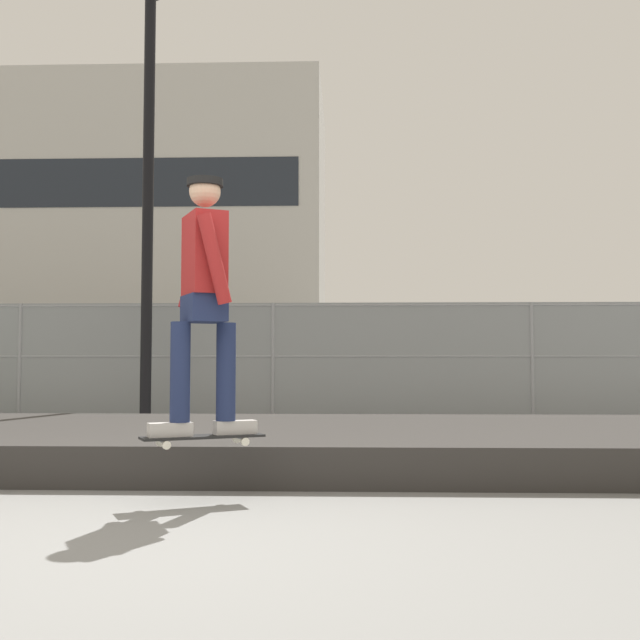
% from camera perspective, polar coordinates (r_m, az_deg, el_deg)
% --- Properties ---
extents(ground_plane, '(120.00, 120.00, 0.00)m').
position_cam_1_polar(ground_plane, '(4.11, -14.65, -15.99)').
color(ground_plane, slate).
extents(gravel_berm, '(10.26, 3.53, 0.31)m').
position_cam_1_polar(gravel_berm, '(7.34, -7.01, -9.14)').
color(gravel_berm, '#33302D').
rests_on(gravel_berm, ground_plane).
extents(skateboard, '(0.81, 0.53, 0.07)m').
position_cam_1_polar(skateboard, '(5.08, -8.79, -8.70)').
color(skateboard, black).
extents(skater, '(0.69, 0.62, 1.72)m').
position_cam_1_polar(skater, '(5.08, -8.70, 2.46)').
color(skater, '#B2ADA8').
rests_on(skater, skateboard).
extents(chain_fence, '(23.98, 0.06, 1.85)m').
position_cam_1_polar(chain_fence, '(11.80, -3.55, -3.15)').
color(chain_fence, gray).
rests_on(chain_fence, ground_plane).
extents(street_lamp, '(0.44, 0.44, 6.58)m').
position_cam_1_polar(street_lamp, '(11.54, -12.74, 12.93)').
color(street_lamp, black).
rests_on(street_lamp, ground_plane).
extents(parked_car_near, '(4.53, 2.21, 1.66)m').
position_cam_1_polar(parked_car_near, '(16.00, -22.70, -3.27)').
color(parked_car_near, silver).
rests_on(parked_car_near, ground_plane).
extents(parked_car_mid, '(4.47, 2.08, 1.66)m').
position_cam_1_polar(parked_car_mid, '(14.15, 2.00, -3.55)').
color(parked_car_mid, '#474C54').
rests_on(parked_car_mid, ground_plane).
extents(library_building, '(25.86, 10.95, 16.21)m').
position_cam_1_polar(library_building, '(45.94, -16.24, 5.89)').
color(library_building, '#B2AFA8').
rests_on(library_building, ground_plane).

